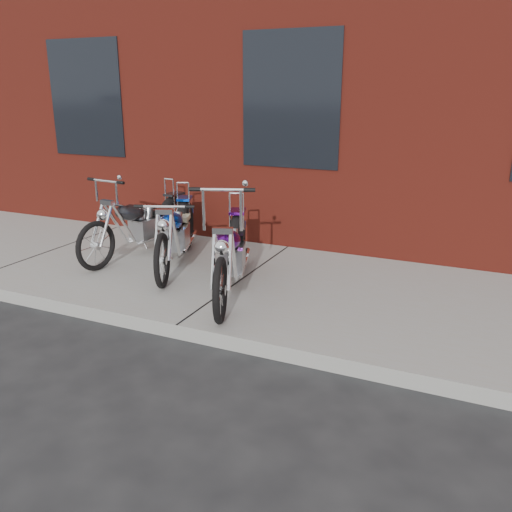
% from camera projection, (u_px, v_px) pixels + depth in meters
% --- Properties ---
extents(ground, '(120.00, 120.00, 0.00)m').
position_uv_depth(ground, '(177.00, 339.00, 5.31)').
color(ground, black).
rests_on(ground, ground).
extents(sidewalk, '(22.00, 3.00, 0.15)m').
position_uv_depth(sidewalk, '(243.00, 284.00, 6.60)').
color(sidewalk, gray).
rests_on(sidewalk, ground).
extents(building_brick, '(22.00, 10.00, 8.00)m').
position_uv_depth(building_brick, '(380.00, 4.00, 11.08)').
color(building_brick, maroon).
rests_on(building_brick, ground).
extents(chopper_purple, '(0.93, 2.20, 1.29)m').
position_uv_depth(chopper_purple, '(231.00, 256.00, 6.05)').
color(chopper_purple, black).
rests_on(chopper_purple, sidewalk).
extents(chopper_blue, '(0.94, 2.12, 0.97)m').
position_uv_depth(chopper_blue, '(176.00, 235.00, 6.96)').
color(chopper_blue, black).
rests_on(chopper_blue, sidewalk).
extents(chopper_third, '(0.56, 2.20, 1.12)m').
position_uv_depth(chopper_third, '(141.00, 226.00, 7.43)').
color(chopper_third, black).
rests_on(chopper_third, sidewalk).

